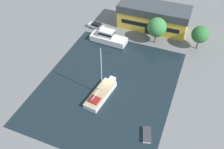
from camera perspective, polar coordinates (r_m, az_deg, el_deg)
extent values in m
plane|color=slate|center=(55.06, -1.02, -2.49)|extent=(440.00, 440.00, 0.00)
cube|color=black|center=(55.06, -1.02, -2.49)|extent=(28.29, 34.97, 0.01)
cube|color=gold|center=(73.06, 9.33, 12.14)|extent=(19.08, 7.69, 4.77)
cube|color=#383D42|center=(71.40, 9.65, 14.49)|extent=(19.66, 7.92, 2.07)
cube|color=black|center=(70.28, 8.49, 10.20)|extent=(2.28, 0.08, 3.34)
cube|color=black|center=(69.78, 8.57, 10.86)|extent=(16.16, 0.21, 1.19)
cylinder|color=brown|center=(67.44, 9.88, 8.22)|extent=(0.34, 0.34, 2.86)
sphere|color=#387A3D|center=(65.64, 10.22, 10.58)|extent=(5.00, 5.00, 5.00)
cylinder|color=brown|center=(68.00, 18.95, 6.57)|extent=(0.35, 0.35, 2.70)
sphere|color=#2D6B33|center=(66.38, 19.52, 8.63)|extent=(4.33, 4.33, 4.33)
cube|color=silver|center=(72.71, -3.66, 10.92)|extent=(4.99, 2.63, 0.83)
cube|color=black|center=(72.23, -3.55, 11.37)|extent=(2.71, 2.04, 0.64)
cube|color=black|center=(72.87, -4.38, 11.61)|extent=(0.29, 1.49, 0.51)
cylinder|color=black|center=(73.09, -4.99, 10.66)|extent=(0.62, 0.30, 0.60)
cylinder|color=black|center=(74.23, -4.23, 11.26)|extent=(0.62, 0.30, 0.60)
cylinder|color=black|center=(71.63, -3.03, 10.03)|extent=(0.62, 0.30, 0.60)
cylinder|color=black|center=(72.80, -2.29, 10.65)|extent=(0.62, 0.30, 0.60)
cube|color=silver|center=(52.43, -2.61, -4.62)|extent=(4.02, 9.13, 1.14)
cube|color=silver|center=(55.43, 0.02, -1.25)|extent=(1.48, 1.35, 1.14)
cube|color=tan|center=(51.98, -2.64, -4.17)|extent=(3.86, 8.76, 0.08)
cylinder|color=silver|center=(48.48, -2.44, 0.78)|extent=(0.16, 0.16, 10.99)
cylinder|color=silver|center=(50.39, -3.44, -4.26)|extent=(0.59, 3.96, 0.12)
cube|color=maroon|center=(50.49, -4.05, -5.79)|extent=(2.31, 2.18, 0.30)
cube|color=silver|center=(66.85, -0.79, 8.02)|extent=(9.80, 3.79, 1.80)
cube|color=black|center=(67.29, -0.78, 7.49)|extent=(9.90, 3.87, 0.18)
cube|color=silver|center=(66.00, -1.19, 9.40)|extent=(3.77, 2.59, 1.82)
cube|color=black|center=(65.90, -1.19, 9.53)|extent=(3.85, 2.66, 0.58)
cube|color=silver|center=(47.15, 7.95, -13.50)|extent=(2.28, 3.50, 0.53)
cube|color=#333338|center=(46.89, 7.99, -13.29)|extent=(2.40, 3.64, 0.08)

